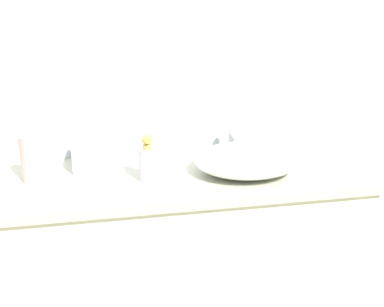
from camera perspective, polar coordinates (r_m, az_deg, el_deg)
bathroom_wall_rear at (r=1.92m, az=-11.14°, el=11.69°), size 6.00×0.06×2.60m
vanity_counter at (r=1.92m, az=-6.22°, el=-15.30°), size 1.71×0.53×0.90m
wall_mirror_panel at (r=1.87m, az=-8.15°, el=17.29°), size 1.59×0.01×1.17m
sink_basin at (r=1.73m, az=6.69°, el=-0.75°), size 0.39×0.33×0.10m
faucet at (r=1.88m, az=5.07°, el=1.79°), size 0.03×0.14×0.14m
soap_dispenser at (r=1.65m, az=-5.46°, el=-1.03°), size 0.06×0.06×0.17m
perfume_bottle at (r=1.72m, az=-19.20°, el=-0.37°), size 0.07×0.07×0.19m
tissue_box at (r=1.80m, az=-12.30°, el=0.19°), size 0.13×0.13×0.16m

